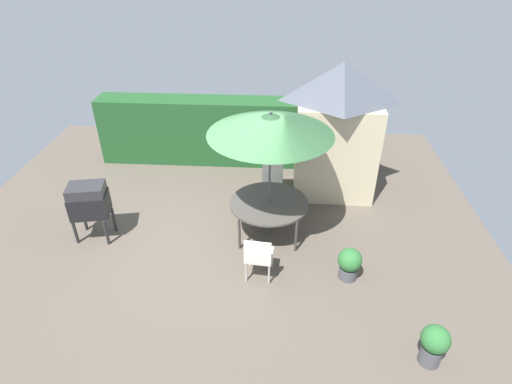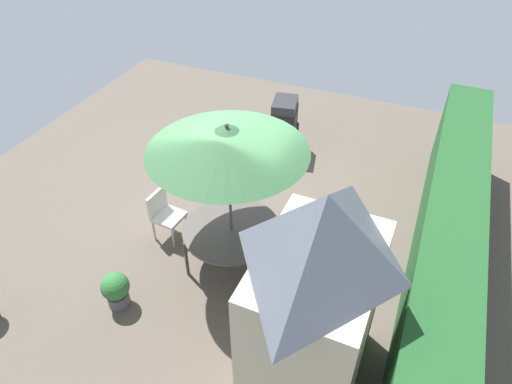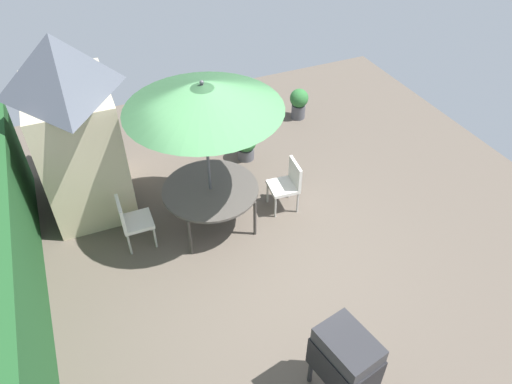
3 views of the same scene
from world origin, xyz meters
name	(u,v)px [view 1 (image 1 of 3)]	position (x,y,z in m)	size (l,w,h in m)	color
ground_plane	(217,243)	(0.00, 0.00, 0.00)	(11.00, 11.00, 0.00)	brown
hedge_backdrop	(235,131)	(0.00, 3.50, 0.84)	(6.91, 0.77, 1.68)	#1E4C23
garden_shed	(337,130)	(2.41, 2.15, 1.54)	(1.89, 1.36, 3.02)	#C6B793
patio_table	(269,204)	(1.00, 0.43, 0.69)	(1.54, 1.54, 0.74)	#47423D
patio_umbrella	(271,124)	(1.00, 0.43, 2.37)	(2.27, 2.27, 2.61)	#4C4C51
bbq_grill	(89,201)	(-2.43, 0.07, 0.85)	(0.78, 0.63, 1.20)	black
chair_near_shed	(259,255)	(0.88, -0.89, 0.52)	(0.50, 0.51, 0.90)	silver
chair_far_side	(272,178)	(1.03, 1.72, 0.52)	(0.47, 0.48, 0.90)	silver
potted_plant_by_shed	(349,263)	(2.45, -0.78, 0.34)	(0.42, 0.42, 0.62)	#4C4C51
potted_plant_by_grill	(434,344)	(3.40, -2.42, 0.38)	(0.40, 0.40, 0.68)	#4C4C51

